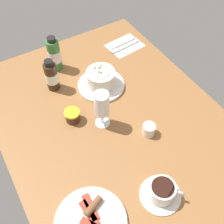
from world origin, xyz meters
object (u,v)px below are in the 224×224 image
cutlery_setting (124,45)px  breakfast_plate (91,222)px  porridge_bowl (101,80)px  sauce_bottle_brown (52,76)px  creamer_jug (149,129)px  sauce_bottle_green (54,55)px  coffee_cup (162,192)px  wine_glass (102,105)px  jam_jar (72,116)px

cutlery_setting → breakfast_plate: size_ratio=0.80×
porridge_bowl → sauce_bottle_brown: bearing=60.9°
creamer_jug → sauce_bottle_green: 54.05cm
creamer_jug → breakfast_plate: bearing=117.5°
sauce_bottle_green → coffee_cup: bearing=-177.0°
creamer_jug → sauce_bottle_brown: 46.05cm
sauce_bottle_brown → breakfast_plate: sauce_bottle_brown is taller
porridge_bowl → cutlery_setting: (18.24, -23.51, -3.68)cm
wine_glass → sauce_bottle_green: 38.60cm
coffee_cup → breakfast_plate: bearing=80.6°
cutlery_setting → jam_jar: bearing=124.0°
sauce_bottle_brown → breakfast_plate: (-58.69, 13.48, -5.76)cm
cutlery_setting → coffee_cup: coffee_cup is taller
creamer_jug → sauce_bottle_brown: size_ratio=0.39×
porridge_bowl → creamer_jug: 30.96cm
porridge_bowl → creamer_jug: porridge_bowl is taller
sauce_bottle_brown → sauce_bottle_green: 12.67cm
jam_jar → sauce_bottle_green: size_ratio=0.36×
creamer_jug → breakfast_plate: creamer_jug is taller
sauce_bottle_brown → coffee_cup: bearing=-170.8°
breakfast_plate → jam_jar: bearing=-18.3°
cutlery_setting → sauce_bottle_green: size_ratio=1.07×
coffee_cup → porridge_bowl: bearing=-8.4°
breakfast_plate → sauce_bottle_green: bearing=-15.8°
jam_jar → coffee_cup: bearing=-165.7°
coffee_cup → creamer_jug: (21.90, -10.96, -0.69)cm
sauce_bottle_brown → sauce_bottle_green: (10.99, -6.22, 0.93)cm
porridge_bowl → wine_glass: (-17.47, 9.34, 6.70)cm
coffee_cup → sauce_bottle_brown: 63.52cm
breakfast_plate → sauce_bottle_brown: bearing=-12.9°
porridge_bowl → coffee_cup: bearing=171.6°
cutlery_setting → coffee_cup: 77.54cm
creamer_jug → wine_glass: (13.29, 12.55, 8.19)cm
cutlery_setting → sauce_bottle_brown: bearing=101.3°
porridge_bowl → breakfast_plate: (-48.74, 31.37, -2.97)cm
cutlery_setting → creamer_jug: (-49.00, 20.31, 2.19)cm
creamer_jug → jam_jar: size_ratio=0.98×
wine_glass → sauce_bottle_brown: size_ratio=1.09×
coffee_cup → breakfast_plate: size_ratio=0.61×
cutlery_setting → sauce_bottle_green: (2.70, 35.18, 7.39)cm
porridge_bowl → breakfast_plate: bearing=147.2°
coffee_cup → creamer_jug: 24.50cm
breakfast_plate → wine_glass: bearing=-35.2°
jam_jar → sauce_bottle_green: (31.15, -6.92, 5.17)cm
coffee_cup → sauce_bottle_green: bearing=3.0°
porridge_bowl → creamer_jug: (-30.76, -3.20, -1.49)cm
cutlery_setting → creamer_jug: 53.08cm
jam_jar → wine_glass: bearing=-128.1°
porridge_bowl → sauce_bottle_brown: 20.66cm
wine_glass → sauce_bottle_brown: 28.99cm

